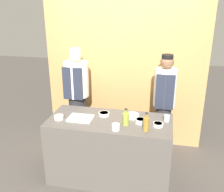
% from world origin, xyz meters
% --- Properties ---
extents(ground_plane, '(14.00, 14.00, 0.00)m').
position_xyz_m(ground_plane, '(0.00, 0.00, 0.00)').
color(ground_plane, '#4C4742').
extents(cabinet_wall, '(2.60, 0.18, 2.40)m').
position_xyz_m(cabinet_wall, '(0.00, 1.15, 1.20)').
color(cabinet_wall, '#B7844C').
rests_on(cabinet_wall, ground_plane).
extents(counter, '(1.61, 0.72, 0.88)m').
position_xyz_m(counter, '(0.00, 0.00, 0.44)').
color(counter, '#514C47').
rests_on(counter, ground_plane).
extents(sauce_bowl_red, '(0.17, 0.17, 0.05)m').
position_xyz_m(sauce_bowl_red, '(0.28, 0.13, 0.91)').
color(sauce_bowl_red, silver).
rests_on(sauce_bowl_red, counter).
extents(sauce_bowl_yellow, '(0.15, 0.15, 0.04)m').
position_xyz_m(sauce_bowl_yellow, '(-0.11, 0.12, 0.90)').
color(sauce_bowl_yellow, silver).
rests_on(sauce_bowl_yellow, counter).
extents(sauce_bowl_white, '(0.12, 0.12, 0.05)m').
position_xyz_m(sauce_bowl_white, '(-0.65, -0.11, 0.91)').
color(sauce_bowl_white, silver).
rests_on(sauce_bowl_white, counter).
extents(sauce_bowl_orange, '(0.13, 0.13, 0.05)m').
position_xyz_m(sauce_bowl_orange, '(0.40, 0.00, 0.91)').
color(sauce_bowl_orange, silver).
rests_on(sauce_bowl_orange, counter).
extents(sauce_bowl_purple, '(0.13, 0.13, 0.04)m').
position_xyz_m(sauce_bowl_purple, '(0.62, -0.04, 0.90)').
color(sauce_bowl_purple, silver).
rests_on(sauce_bowl_purple, counter).
extents(cutting_board, '(0.31, 0.24, 0.02)m').
position_xyz_m(cutting_board, '(-0.38, -0.05, 0.89)').
color(cutting_board, white).
rests_on(cutting_board, counter).
extents(bottle_vinegar, '(0.07, 0.07, 0.23)m').
position_xyz_m(bottle_vinegar, '(0.48, -0.19, 0.97)').
color(bottle_vinegar, olive).
rests_on(bottle_vinegar, counter).
extents(bottle_oil, '(0.08, 0.08, 0.22)m').
position_xyz_m(bottle_oil, '(0.22, -0.09, 0.97)').
color(bottle_oil, olive).
rests_on(bottle_oil, counter).
extents(cup_steel, '(0.07, 0.07, 0.08)m').
position_xyz_m(cup_steel, '(0.72, 0.12, 0.92)').
color(cup_steel, '#B7B7BC').
rests_on(cup_steel, counter).
extents(cup_cream, '(0.09, 0.09, 0.08)m').
position_xyz_m(cup_cream, '(0.13, -0.25, 0.92)').
color(cup_cream, silver).
rests_on(cup_cream, counter).
extents(chef_left, '(0.38, 0.38, 1.66)m').
position_xyz_m(chef_left, '(-0.68, 0.68, 0.89)').
color(chef_left, '#28282D').
rests_on(chef_left, ground_plane).
extents(chef_right, '(0.32, 0.32, 1.63)m').
position_xyz_m(chef_right, '(0.68, 0.68, 0.89)').
color(chef_right, '#28282D').
rests_on(chef_right, ground_plane).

